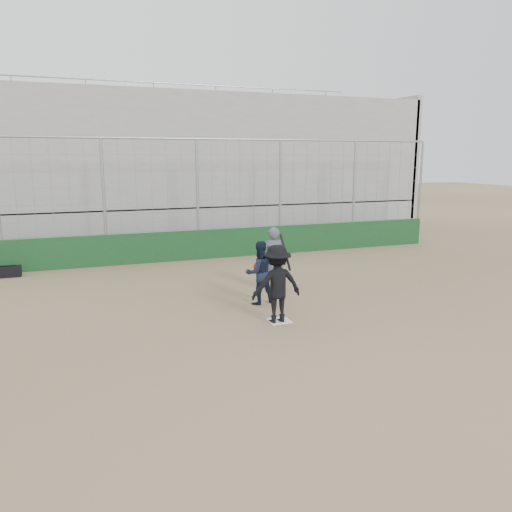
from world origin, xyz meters
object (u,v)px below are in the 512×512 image
object	(u,v)px
catcher_crouched	(259,283)
equipment_bag	(7,272)
umpire	(273,262)
batter_at_plate	(277,284)

from	to	relation	value
catcher_crouched	equipment_bag	world-z (taller)	catcher_crouched
catcher_crouched	umpire	bearing A→B (deg)	52.98
umpire	equipment_bag	world-z (taller)	umpire
equipment_bag	umpire	bearing A→B (deg)	-31.39
catcher_crouched	equipment_bag	bearing A→B (deg)	139.52
umpire	equipment_bag	distance (m)	7.81
catcher_crouched	batter_at_plate	bearing A→B (deg)	-95.58
batter_at_plate	umpire	size ratio (longest dim) A/B	1.21
batter_at_plate	catcher_crouched	bearing A→B (deg)	84.42
batter_at_plate	catcher_crouched	world-z (taller)	batter_at_plate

